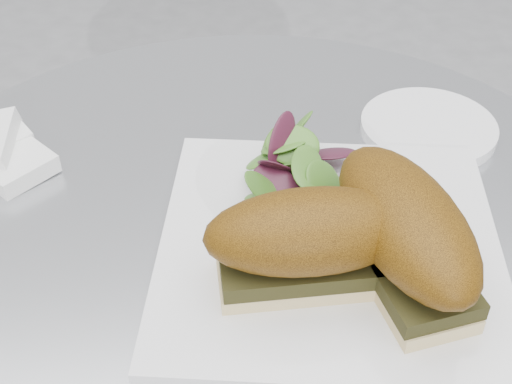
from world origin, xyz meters
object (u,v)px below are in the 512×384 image
at_px(sandwich_left, 310,240).
at_px(plate, 329,250).
at_px(sandwich_right, 404,230).
at_px(saucer, 428,128).

bearing_deg(sandwich_left, plate, 56.65).
xyz_separation_m(sandwich_left, sandwich_right, (0.07, 0.00, 0.00)).
distance_m(sandwich_right, saucer, 0.22).
bearing_deg(sandwich_right, sandwich_left, -98.18).
distance_m(plate, sandwich_left, 0.07).
xyz_separation_m(plate, sandwich_left, (-0.02, -0.04, 0.05)).
height_order(sandwich_left, sandwich_right, same).
bearing_deg(sandwich_right, plate, -138.44).
height_order(plate, sandwich_left, sandwich_left).
xyz_separation_m(sandwich_right, saucer, (0.08, 0.20, -0.05)).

